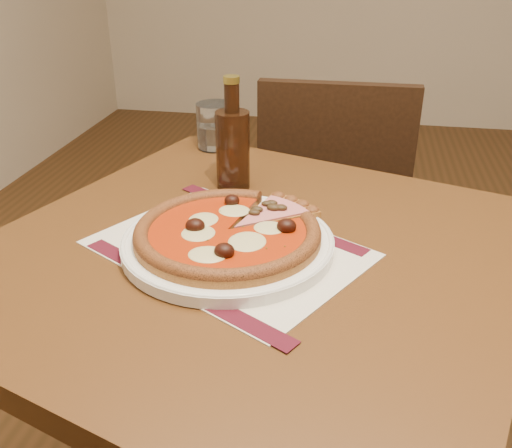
% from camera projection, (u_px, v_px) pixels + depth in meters
% --- Properties ---
extents(table, '(1.02, 1.02, 0.75)m').
position_uv_depth(table, '(254.00, 301.00, 0.93)').
color(table, '#5D3416').
rests_on(table, ground).
extents(chair_far, '(0.41, 0.41, 0.86)m').
position_uv_depth(chair_far, '(333.00, 201.00, 1.66)').
color(chair_far, black).
rests_on(chair_far, ground).
extents(placemat, '(0.48, 0.44, 0.00)m').
position_uv_depth(placemat, '(228.00, 249.00, 0.88)').
color(placemat, silver).
rests_on(placemat, table).
extents(plate, '(0.33, 0.33, 0.02)m').
position_uv_depth(plate, '(228.00, 243.00, 0.88)').
color(plate, white).
rests_on(plate, placemat).
extents(pizza, '(0.29, 0.29, 0.04)m').
position_uv_depth(pizza, '(228.00, 232.00, 0.87)').
color(pizza, '#AB6E29').
rests_on(pizza, plate).
extents(ham_slice, '(0.13, 0.15, 0.02)m').
position_uv_depth(ham_slice, '(281.00, 213.00, 0.93)').
color(ham_slice, '#AB6E29').
rests_on(ham_slice, plate).
extents(water_glass, '(0.11, 0.11, 0.10)m').
position_uv_depth(water_glass, '(215.00, 126.00, 1.27)').
color(water_glass, white).
rests_on(water_glass, table).
extents(bottle, '(0.06, 0.06, 0.21)m').
position_uv_depth(bottle, '(233.00, 146.00, 1.06)').
color(bottle, '#361C0D').
rests_on(bottle, table).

